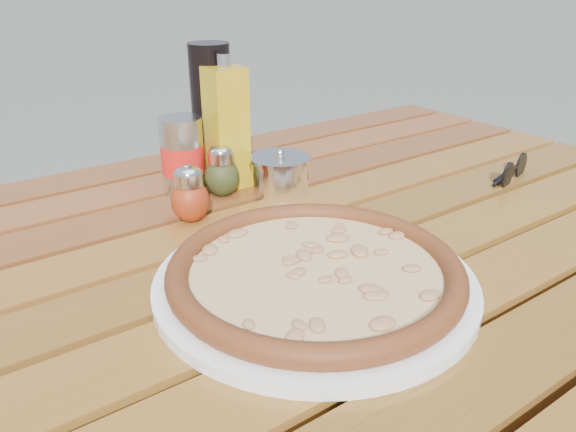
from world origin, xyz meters
TOP-DOWN VIEW (x-y plane):
  - table at (0.00, -0.00)m, footprint 1.40×0.90m
  - plate at (-0.05, -0.10)m, footprint 0.41×0.41m
  - pizza at (-0.05, -0.10)m, footprint 0.38×0.38m
  - pepper_shaker at (-0.08, 0.14)m, footprint 0.07×0.07m
  - oregano_shaker at (0.00, 0.20)m, footprint 0.07×0.07m
  - dark_bottle at (0.03, 0.28)m, footprint 0.08×0.08m
  - soda_can at (-0.04, 0.25)m, footprint 0.08×0.08m
  - olive_oil_cruet at (0.03, 0.23)m, footprint 0.06×0.06m
  - parmesan_tin at (0.08, 0.16)m, footprint 0.10×0.10m
  - sunglasses at (0.43, -0.03)m, footprint 0.11×0.05m

SIDE VIEW (x-z plane):
  - table at x=0.00m, z-range 0.30..1.05m
  - plate at x=-0.05m, z-range 0.75..0.76m
  - sunglasses at x=0.43m, z-range 0.74..0.79m
  - pizza at x=-0.05m, z-range 0.76..0.79m
  - parmesan_tin at x=0.08m, z-range 0.74..0.82m
  - pepper_shaker at x=-0.08m, z-range 0.75..0.83m
  - oregano_shaker at x=0.00m, z-range 0.75..0.83m
  - soda_can at x=-0.04m, z-range 0.75..0.87m
  - olive_oil_cruet at x=0.03m, z-range 0.74..0.95m
  - dark_bottle at x=0.03m, z-range 0.75..0.97m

